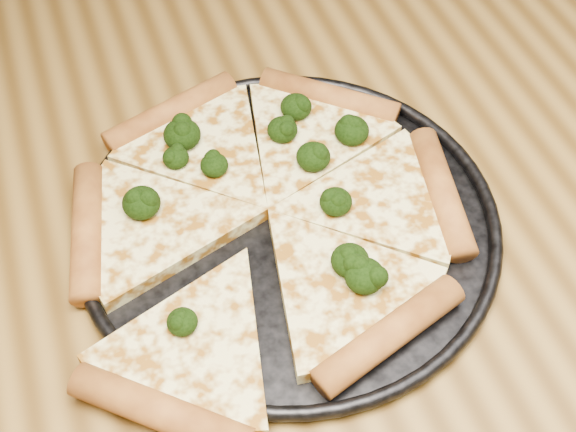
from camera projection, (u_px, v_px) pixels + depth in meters
name	position (u px, v px, depth m)	size (l,w,h in m)	color
dining_table	(293.00, 304.00, 0.74)	(1.20, 0.90, 0.75)	brown
pizza_pan	(288.00, 222.00, 0.67)	(0.37, 0.37, 0.02)	black
pizza	(265.00, 217.00, 0.66)	(0.37, 0.38, 0.03)	#FFF29C
broccoli_florets	(271.00, 180.00, 0.67)	(0.23, 0.23, 0.03)	black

